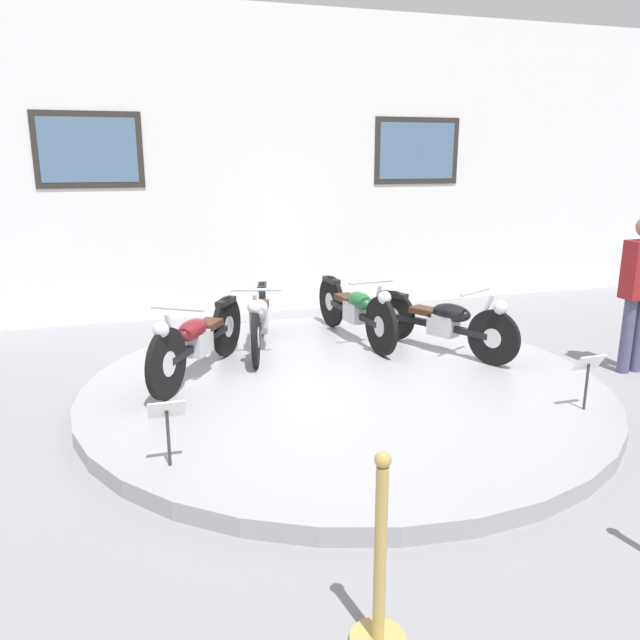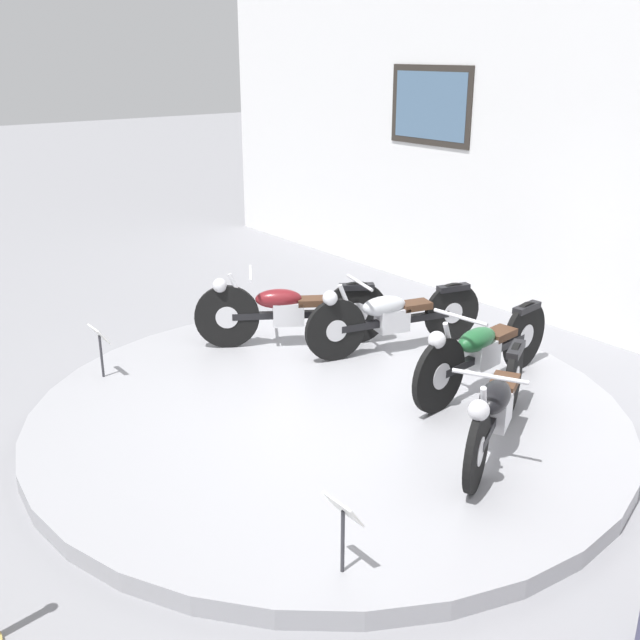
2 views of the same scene
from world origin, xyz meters
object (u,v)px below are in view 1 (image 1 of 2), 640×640
Objects in this scene: motorcycle_black at (444,321)px; info_placard_front_left at (167,418)px; info_placard_front_centre at (588,370)px; motorcycle_green at (356,308)px; motorcycle_maroon at (198,338)px; motorcycle_silver at (259,316)px; stanchion_post_left_of_entry at (379,582)px; visitor_standing at (639,285)px.

motorcycle_black is 3.68m from info_placard_front_left.
info_placard_front_left is at bearing -149.45° from motorcycle_black.
info_placard_front_centre is at bearing -77.45° from motorcycle_black.
motorcycle_green is at bearing 136.32° from motorcycle_black.
motorcycle_maroon is 3.39× the size of info_placard_front_left.
motorcycle_silver reaches higher than info_placard_front_left.
info_placard_front_left is (-2.38, -2.62, -0.03)m from motorcycle_green.
motorcycle_maroon is 1.69× the size of stanchion_post_left_of_entry.
visitor_standing reaches higher than info_placard_front_centre.
motorcycle_silver is 0.96× the size of motorcycle_green.
visitor_standing is at bearing 11.62° from info_placard_front_left.
visitor_standing is at bearing -10.30° from motorcycle_maroon.
visitor_standing is at bearing -22.41° from motorcycle_silver.
motorcycle_black is 3.42× the size of info_placard_front_centre.
stanchion_post_left_of_entry is (-2.72, -1.88, -0.17)m from info_placard_front_centre.
visitor_standing is (1.45, 1.03, 0.46)m from info_placard_front_centre.
stanchion_post_left_of_entry reaches higher than motorcycle_maroon.
motorcycle_maroon is 0.99× the size of motorcycle_black.
stanchion_post_left_of_entry reaches higher than info_placard_front_left.
motorcycle_black is 1.91m from info_placard_front_centre.
visitor_standing reaches higher than motorcycle_maroon.
stanchion_post_left_of_entry is at bearing -145.37° from info_placard_front_centre.
motorcycle_green is 1.09m from motorcycle_black.
stanchion_post_left_of_entry is at bearing -83.17° from motorcycle_maroon.
motorcycle_maroon reaches higher than info_placard_front_centre.
visitor_standing reaches higher than motorcycle_green.
motorcycle_maroon is at bearing 77.50° from info_placard_front_left.
motorcycle_maroon is at bearing -136.35° from motorcycle_silver.
stanchion_post_left_of_entry is at bearing -145.06° from visitor_standing.
motorcycle_silver is at bearing 85.80° from stanchion_post_left_of_entry.
visitor_standing is 5.12m from stanchion_post_left_of_entry.
motorcycle_green is 1.96× the size of stanchion_post_left_of_entry.
motorcycle_black is 1.02× the size of visitor_standing.
motorcycle_green is 3.12m from visitor_standing.
info_placard_front_centre is at bearing -47.64° from motorcycle_silver.
stanchion_post_left_of_entry reaches higher than motorcycle_green.
motorcycle_black is 3.42× the size of info_placard_front_left.
motorcycle_black is at bearing 102.55° from info_placard_front_centre.
motorcycle_silver is 4.51m from stanchion_post_left_of_entry.
info_placard_front_left is 1.00× the size of info_placard_front_centre.
motorcycle_black is at bearing -20.80° from motorcycle_silver.
motorcycle_black is at bearing 30.55° from info_placard_front_left.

